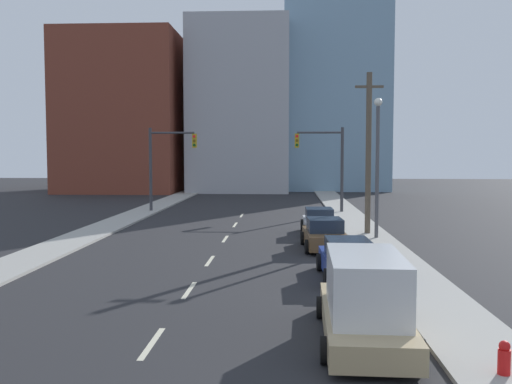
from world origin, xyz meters
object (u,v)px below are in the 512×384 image
object	(u,v)px
utility_pole_right_mid	(368,152)
fire_hydrant	(504,361)
traffic_signal_right	(329,159)
street_lamp	(377,157)
sedan_white	(319,222)
sedan_blue	(348,261)
box_truck_tan	(365,300)
sedan_brown	(325,235)
traffic_signal_left	(163,158)

from	to	relation	value
utility_pole_right_mid	fire_hydrant	size ratio (longest dim) A/B	11.05
traffic_signal_right	street_lamp	bearing A→B (deg)	-83.62
fire_hydrant	sedan_white	bearing A→B (deg)	96.94
sedan_white	traffic_signal_right	bearing A→B (deg)	81.96
traffic_signal_right	sedan_white	xyz separation A→B (m)	(-1.45, -11.76, -3.58)
fire_hydrant	sedan_blue	bearing A→B (deg)	103.18
utility_pole_right_mid	box_truck_tan	world-z (taller)	utility_pole_right_mid
fire_hydrant	sedan_brown	xyz separation A→B (m)	(-2.62, 16.04, 0.28)
traffic_signal_right	sedan_brown	world-z (taller)	traffic_signal_right
traffic_signal_right	box_truck_tan	xyz separation A→B (m)	(-1.42, -30.68, -3.24)
traffic_signal_left	fire_hydrant	distance (m)	36.16
traffic_signal_right	fire_hydrant	bearing A→B (deg)	-88.03
fire_hydrant	sedan_brown	size ratio (longest dim) A/B	0.19
traffic_signal_right	sedan_blue	xyz separation A→B (m)	(-1.07, -23.59, -3.59)
traffic_signal_left	utility_pole_right_mid	bearing A→B (deg)	-39.77
traffic_signal_left	sedan_white	xyz separation A→B (m)	(11.68, -11.76, -3.58)
fire_hydrant	utility_pole_right_mid	bearing A→B (deg)	89.55
fire_hydrant	box_truck_tan	bearing A→B (deg)	137.73
utility_pole_right_mid	sedan_brown	distance (m)	6.97
street_lamp	box_truck_tan	xyz separation A→B (m)	(-2.96, -16.92, -3.44)
utility_pole_right_mid	sedan_white	world-z (taller)	utility_pole_right_mid
street_lamp	box_truck_tan	bearing A→B (deg)	-99.91
street_lamp	fire_hydrant	distance (m)	19.67
traffic_signal_right	street_lamp	distance (m)	13.84
sedan_blue	sedan_brown	xyz separation A→B (m)	(-0.41, 6.63, 0.01)
traffic_signal_right	utility_pole_right_mid	world-z (taller)	utility_pole_right_mid
box_truck_tan	sedan_brown	xyz separation A→B (m)	(-0.06, 13.72, -0.34)
traffic_signal_left	street_lamp	xyz separation A→B (m)	(14.67, -13.75, 0.20)
utility_pole_right_mid	sedan_blue	xyz separation A→B (m)	(-2.37, -11.57, -4.06)
fire_hydrant	box_truck_tan	xyz separation A→B (m)	(-2.56, 2.32, 0.62)
utility_pole_right_mid	sedan_white	distance (m)	4.91
utility_pole_right_mid	fire_hydrant	world-z (taller)	utility_pole_right_mid
traffic_signal_right	sedan_blue	bearing A→B (deg)	-92.59
fire_hydrant	sedan_brown	distance (m)	16.26
traffic_signal_right	street_lamp	xyz separation A→B (m)	(1.54, -13.75, 0.20)
fire_hydrant	street_lamp	bearing A→B (deg)	88.81
street_lamp	sedan_blue	distance (m)	10.86
fire_hydrant	box_truck_tan	world-z (taller)	box_truck_tan
sedan_blue	sedan_white	distance (m)	11.83
utility_pole_right_mid	sedan_blue	world-z (taller)	utility_pole_right_mid
utility_pole_right_mid	sedan_brown	size ratio (longest dim) A/B	2.10
street_lamp	sedan_blue	bearing A→B (deg)	-104.84
utility_pole_right_mid	sedan_brown	bearing A→B (deg)	-119.37
traffic_signal_left	sedan_blue	bearing A→B (deg)	-62.91
street_lamp	traffic_signal_right	bearing A→B (deg)	96.38
fire_hydrant	sedan_blue	world-z (taller)	sedan_blue
street_lamp	box_truck_tan	distance (m)	17.52
traffic_signal_left	street_lamp	bearing A→B (deg)	-43.15
street_lamp	box_truck_tan	size ratio (longest dim) A/B	1.32
traffic_signal_right	sedan_brown	bearing A→B (deg)	-94.99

